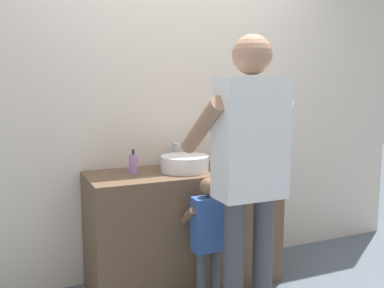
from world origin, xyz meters
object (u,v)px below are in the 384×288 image
at_px(soap_bottle, 133,163).
at_px(child_toddler, 208,232).
at_px(adult_parent, 249,157).
at_px(toothbrush_cup, 223,160).

distance_m(soap_bottle, child_toddler, 0.70).
bearing_deg(soap_bottle, adult_parent, -55.94).
xyz_separation_m(soap_bottle, child_toddler, (0.35, -0.46, -0.39)).
distance_m(child_toddler, adult_parent, 0.60).
bearing_deg(adult_parent, toothbrush_cup, 74.84).
bearing_deg(child_toddler, adult_parent, -61.95).
distance_m(soap_bottle, adult_parent, 0.88).
distance_m(toothbrush_cup, soap_bottle, 0.67).
xyz_separation_m(soap_bottle, adult_parent, (0.49, -0.72, 0.13)).
bearing_deg(toothbrush_cup, adult_parent, -105.16).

